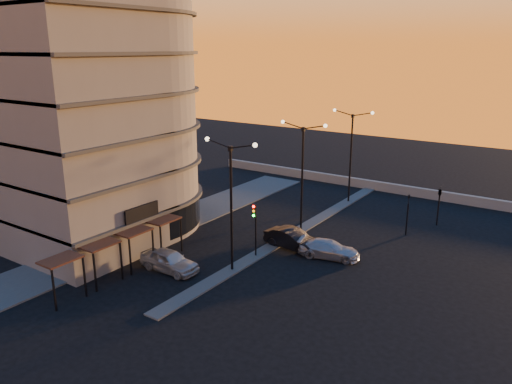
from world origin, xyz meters
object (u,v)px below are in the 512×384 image
object	(u,v)px
streetlamp_mid	(302,168)
car_hatchback	(169,261)
car_wagon	(329,249)
car_sedan	(292,239)
traffic_light_main	(255,221)

from	to	relation	value
streetlamp_mid	car_hatchback	distance (m)	13.94
car_hatchback	car_wagon	bearing A→B (deg)	-44.80
car_hatchback	car_sedan	size ratio (longest dim) A/B	0.96
streetlamp_mid	car_hatchback	xyz separation A→B (m)	(-3.68, -12.56, -4.81)
car_hatchback	car_sedan	xyz separation A→B (m)	(5.18, 8.53, 0.01)
car_hatchback	car_wagon	world-z (taller)	car_hatchback
streetlamp_mid	car_sedan	xyz separation A→B (m)	(1.50, -4.03, -4.80)
streetlamp_mid	traffic_light_main	world-z (taller)	streetlamp_mid
traffic_light_main	car_wagon	bearing A→B (deg)	33.89
traffic_light_main	car_hatchback	world-z (taller)	traffic_light_main
car_sedan	car_wagon	bearing A→B (deg)	-81.39
streetlamp_mid	traffic_light_main	xyz separation A→B (m)	(0.00, -7.13, -2.70)
streetlamp_mid	car_wagon	world-z (taller)	streetlamp_mid
traffic_light_main	car_hatchback	size ratio (longest dim) A/B	0.92
traffic_light_main	car_sedan	xyz separation A→B (m)	(1.50, 3.10, -2.10)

